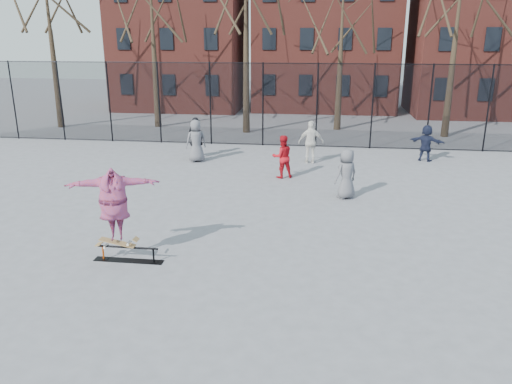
# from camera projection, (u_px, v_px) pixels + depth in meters

# --- Properties ---
(ground) EXTENTS (100.00, 100.00, 0.00)m
(ground) POSITION_uv_depth(u_px,v_px,m) (256.00, 257.00, 12.24)
(ground) COLOR slate
(skate_rail) EXTENTS (1.70, 0.26, 0.37)m
(skate_rail) POSITION_uv_depth(u_px,v_px,m) (128.00, 255.00, 11.97)
(skate_rail) COLOR black
(skate_rail) RESTS_ON ground
(skateboard) EXTENTS (0.94, 0.22, 0.11)m
(skateboard) POSITION_uv_depth(u_px,v_px,m) (118.00, 244.00, 11.92)
(skateboard) COLOR olive
(skateboard) RESTS_ON skate_rail
(skater) EXTENTS (2.23, 1.20, 1.75)m
(skater) POSITION_uv_depth(u_px,v_px,m) (114.00, 207.00, 11.64)
(skater) COLOR #4A3C97
(skater) RESTS_ON skateboard
(bystander_grey) EXTENTS (1.05, 0.93, 1.81)m
(bystander_grey) POSITION_uv_depth(u_px,v_px,m) (196.00, 141.00, 21.26)
(bystander_grey) COLOR #5C5B60
(bystander_grey) RESTS_ON ground
(bystander_black) EXTENTS (0.72, 0.54, 1.79)m
(bystander_black) POSITION_uv_depth(u_px,v_px,m) (196.00, 137.00, 22.08)
(bystander_black) COLOR black
(bystander_black) RESTS_ON ground
(bystander_red) EXTENTS (0.96, 0.87, 1.63)m
(bystander_red) POSITION_uv_depth(u_px,v_px,m) (282.00, 157.00, 18.85)
(bystander_red) COLOR #B40F19
(bystander_red) RESTS_ON ground
(bystander_white) EXTENTS (1.09, 0.54, 1.80)m
(bystander_white) POSITION_uv_depth(u_px,v_px,m) (311.00, 142.00, 21.02)
(bystander_white) COLOR silver
(bystander_white) RESTS_ON ground
(bystander_navy) EXTENTS (1.52, 1.02, 1.57)m
(bystander_navy) POSITION_uv_depth(u_px,v_px,m) (426.00, 143.00, 21.43)
(bystander_navy) COLOR #1C2139
(bystander_navy) RESTS_ON ground
(bystander_extra) EXTENTS (0.97, 0.91, 1.67)m
(bystander_extra) POSITION_uv_depth(u_px,v_px,m) (346.00, 174.00, 16.43)
(bystander_extra) COLOR #5C5B60
(bystander_extra) RESTS_ON ground
(fence) EXTENTS (34.03, 0.07, 4.00)m
(fence) POSITION_uv_depth(u_px,v_px,m) (292.00, 104.00, 23.93)
(fence) COLOR black
(fence) RESTS_ON ground
(rowhouses) EXTENTS (29.00, 7.00, 13.00)m
(rowhouses) POSITION_uv_depth(u_px,v_px,m) (315.00, 23.00, 34.93)
(rowhouses) COLOR maroon
(rowhouses) RESTS_ON ground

